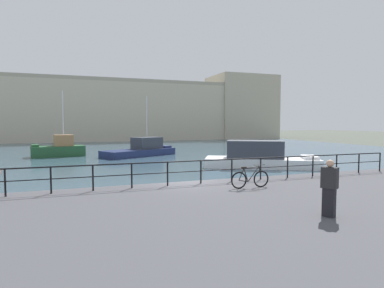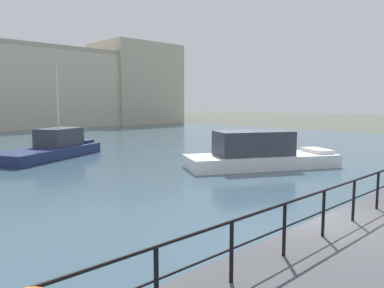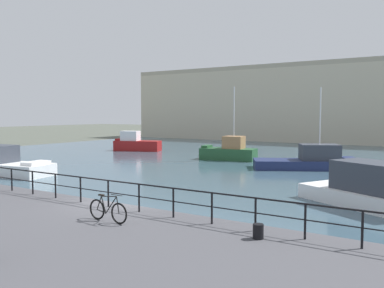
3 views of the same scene
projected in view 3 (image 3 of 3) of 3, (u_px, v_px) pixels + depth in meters
ground_plane at (116, 224)px, 17.13m from camera, size 240.00×240.00×0.00m
water_basin at (317, 158)px, 42.53m from camera, size 80.00×60.00×0.01m
moored_small_launch at (310, 160)px, 34.10m from camera, size 8.85×6.53×6.76m
moored_harbor_tender at (229, 151)px, 40.69m from camera, size 5.71×3.07×7.22m
moored_white_yacht at (136, 143)px, 50.87m from camera, size 6.00×3.72×2.43m
quay_railing at (80, 185)px, 17.04m from camera, size 25.22×0.07×1.08m
parked_bicycle at (108, 211)px, 13.96m from camera, size 1.77×0.12×0.98m
mooring_bollard at (258, 231)px, 12.08m from camera, size 0.32×0.32×0.44m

